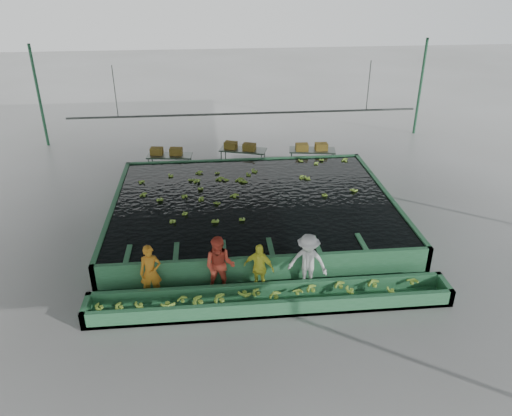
{
  "coord_description": "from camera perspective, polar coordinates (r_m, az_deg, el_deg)",
  "views": [
    {
      "loc": [
        -1.5,
        -14.55,
        8.62
      ],
      "look_at": [
        0.0,
        0.5,
        1.0
      ],
      "focal_mm": 35.0,
      "sensor_mm": 36.0,
      "label": 1
    }
  ],
  "objects": [
    {
      "name": "sorting_trough",
      "position": [
        13.86,
        1.71,
        -10.41
      ],
      "size": [
        10.0,
        1.0,
        0.5
      ],
      "primitive_type": null,
      "color": "#2F6F44",
      "rests_on": "ground"
    },
    {
      "name": "worker_a",
      "position": [
        14.21,
        -11.95,
        -7.21
      ],
      "size": [
        0.64,
        0.45,
        1.64
      ],
      "primitive_type": "imported",
      "rotation": [
        0.0,
        0.0,
        0.1
      ],
      "color": "#C0751B",
      "rests_on": "ground"
    },
    {
      "name": "rail_hanger_right",
      "position": [
        21.11,
        12.74,
        13.47
      ],
      "size": [
        0.04,
        0.04,
        2.0
      ],
      "primitive_type": "cylinder",
      "color": "#59605B",
      "rests_on": "shed_roof"
    },
    {
      "name": "tank_water",
      "position": [
        17.89,
        -0.32,
        1.0
      ],
      "size": [
        9.7,
        7.7,
        0.0
      ],
      "primitive_type": "cube",
      "color": "black",
      "rests_on": "flotation_tank"
    },
    {
      "name": "box_stack_right",
      "position": [
        22.51,
        6.35,
        6.6
      ],
      "size": [
        1.43,
        0.43,
        0.31
      ],
      "primitive_type": null,
      "rotation": [
        0.0,
        0.0,
        -0.03
      ],
      "color": "brown",
      "rests_on": "packing_table_right"
    },
    {
      "name": "worker_b",
      "position": [
        14.06,
        -4.17,
        -6.64
      ],
      "size": [
        1.0,
        0.85,
        1.8
      ],
      "primitive_type": "imported",
      "rotation": [
        0.0,
        0.0,
        -0.2
      ],
      "color": "#CF442F",
      "rests_on": "ground"
    },
    {
      "name": "flotation_tank",
      "position": [
        18.07,
        -0.31,
        -0.14
      ],
      "size": [
        10.0,
        8.0,
        0.9
      ],
      "primitive_type": null,
      "color": "#2F6F44",
      "rests_on": "ground"
    },
    {
      "name": "rail_hanger_left",
      "position": [
        20.39,
        -15.82,
        12.67
      ],
      "size": [
        0.04,
        0.04,
        2.0
      ],
      "primitive_type": "cylinder",
      "color": "#59605B",
      "rests_on": "shed_roof"
    },
    {
      "name": "box_stack_mid",
      "position": [
        22.47,
        -1.84,
        6.72
      ],
      "size": [
        1.46,
        0.89,
        0.3
      ],
      "primitive_type": null,
      "rotation": [
        0.0,
        0.0,
        -0.38
      ],
      "color": "brown",
      "rests_on": "packing_table_mid"
    },
    {
      "name": "packing_table_left",
      "position": [
        22.41,
        -9.77,
        4.93
      ],
      "size": [
        2.01,
        0.99,
        0.88
      ],
      "primitive_type": null,
      "rotation": [
        0.0,
        0.0,
        -0.12
      ],
      "color": "#59605B",
      "rests_on": "ground"
    },
    {
      "name": "box_stack_left",
      "position": [
        22.35,
        -10.18,
        6.05
      ],
      "size": [
        1.42,
        0.56,
        0.3
      ],
      "primitive_type": null,
      "rotation": [
        0.0,
        0.0,
        -0.13
      ],
      "color": "brown",
      "rests_on": "packing_table_left"
    },
    {
      "name": "packing_table_right",
      "position": [
        22.74,
        6.38,
        5.56
      ],
      "size": [
        2.15,
        1.14,
        0.93
      ],
      "primitive_type": null,
      "rotation": [
        0.0,
        0.0,
        -0.17
      ],
      "color": "#59605B",
      "rests_on": "ground"
    },
    {
      "name": "shed_roof",
      "position": [
        15.06,
        0.19,
        12.84
      ],
      "size": [
        20.0,
        22.0,
        0.04
      ],
      "primitive_type": "cube",
      "color": "gray",
      "rests_on": "shed_posts"
    },
    {
      "name": "trough_bananas",
      "position": [
        13.77,
        1.72,
        -9.92
      ],
      "size": [
        8.98,
        0.6,
        0.12
      ],
      "primitive_type": null,
      "color": "#87B738",
      "rests_on": "sorting_trough"
    },
    {
      "name": "packing_table_mid",
      "position": [
        22.65,
        -1.48,
        5.64
      ],
      "size": [
        2.2,
        1.39,
        0.93
      ],
      "primitive_type": null,
      "rotation": [
        0.0,
        0.0,
        -0.3
      ],
      "color": "#59605B",
      "rests_on": "ground"
    },
    {
      "name": "worker_c",
      "position": [
        14.18,
        0.32,
        -6.87
      ],
      "size": [
        0.97,
        0.72,
        1.53
      ],
      "primitive_type": "imported",
      "rotation": [
        0.0,
        0.0,
        -0.43
      ],
      "color": "#FCFF46",
      "rests_on": "ground"
    },
    {
      "name": "shed_posts",
      "position": [
        15.85,
        0.18,
        4.04
      ],
      "size": [
        20.0,
        22.0,
        5.0
      ],
      "primitive_type": null,
      "color": "#29613F",
      "rests_on": "ground"
    },
    {
      "name": "floating_bananas",
      "position": [
        18.61,
        -0.55,
        2.07
      ],
      "size": [
        8.14,
        5.55,
        0.11
      ],
      "primitive_type": null,
      "color": "#87B738",
      "rests_on": "tank_water"
    },
    {
      "name": "worker_d",
      "position": [
        14.32,
        5.94,
        -6.17
      ],
      "size": [
        1.29,
        1.03,
        1.75
      ],
      "primitive_type": "imported",
      "rotation": [
        0.0,
        0.0,
        -0.39
      ],
      "color": "silver",
      "rests_on": "ground"
    },
    {
      "name": "ground",
      "position": [
        16.97,
        0.17,
        -3.77
      ],
      "size": [
        80.0,
        80.0,
        0.0
      ],
      "primitive_type": "plane",
      "color": "gray",
      "rests_on": "ground"
    },
    {
      "name": "cableway_rail",
      "position": [
        20.39,
        -1.28,
        10.74
      ],
      "size": [
        0.08,
        0.08,
        14.0
      ],
      "primitive_type": "cylinder",
      "color": "#59605B",
      "rests_on": "shed_roof"
    }
  ]
}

